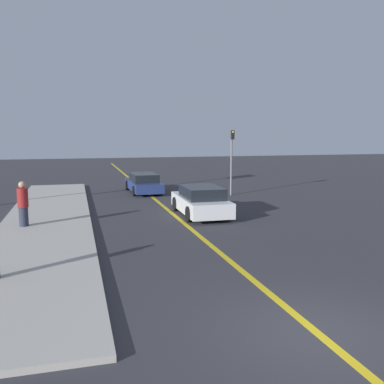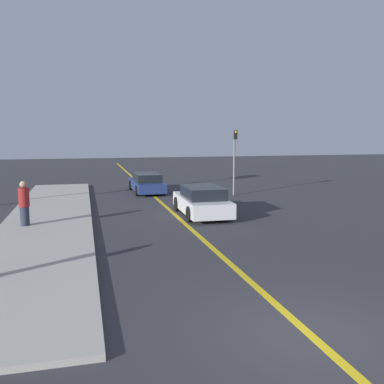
% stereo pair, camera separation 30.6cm
% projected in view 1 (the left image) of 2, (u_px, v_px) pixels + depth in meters
% --- Properties ---
extents(ground_plane, '(120.00, 120.00, 0.00)m').
position_uv_depth(ground_plane, '(319.00, 335.00, 8.14)').
color(ground_plane, '#333338').
extents(road_center_line, '(0.20, 60.00, 0.01)m').
position_uv_depth(road_center_line, '(153.00, 198.00, 25.34)').
color(road_center_line, gold).
rests_on(road_center_line, ground_plane).
extents(sidewalk_left, '(3.63, 25.07, 0.13)m').
position_uv_depth(sidewalk_left, '(48.00, 219.00, 18.64)').
color(sidewalk_left, '#ADA89E').
rests_on(sidewalk_left, ground_plane).
extents(car_near_right_lane, '(2.05, 4.51, 1.37)m').
position_uv_depth(car_near_right_lane, '(201.00, 201.00, 19.83)').
color(car_near_right_lane, silver).
rests_on(car_near_right_lane, ground_plane).
extents(car_ahead_center, '(1.94, 4.74, 1.25)m').
position_uv_depth(car_ahead_center, '(144.00, 183.00, 27.55)').
color(car_ahead_center, navy).
rests_on(car_ahead_center, ground_plane).
extents(pedestrian_mid_group, '(0.42, 0.42, 1.79)m').
position_uv_depth(pedestrian_mid_group, '(23.00, 204.00, 16.89)').
color(pedestrian_mid_group, '#282D3D').
rests_on(pedestrian_mid_group, sidewalk_left).
extents(traffic_light, '(0.18, 0.40, 3.98)m').
position_uv_depth(traffic_light, '(232.00, 156.00, 26.06)').
color(traffic_light, slate).
rests_on(traffic_light, ground_plane).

